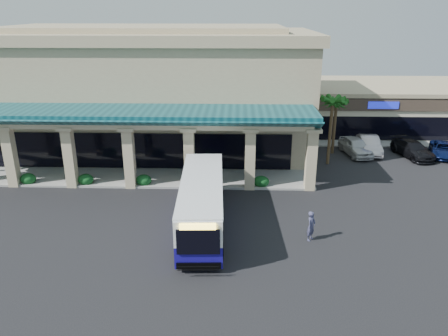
{
  "coord_description": "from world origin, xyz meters",
  "views": [
    {
      "loc": [
        0.52,
        -25.35,
        12.88
      ],
      "look_at": [
        -0.38,
        3.64,
        2.2
      ],
      "focal_mm": 35.0,
      "sensor_mm": 36.0,
      "label": 1
    }
  ],
  "objects_px": {
    "car_silver": "(356,146)",
    "car_gray": "(444,150)",
    "transit_bus": "(202,204)",
    "pedestrian": "(311,226)",
    "car_white": "(369,145)",
    "car_red": "(413,149)"
  },
  "relations": [
    {
      "from": "car_silver",
      "to": "car_red",
      "type": "height_order",
      "value": "car_silver"
    },
    {
      "from": "car_gray",
      "to": "car_silver",
      "type": "bearing_deg",
      "value": -164.31
    },
    {
      "from": "pedestrian",
      "to": "car_silver",
      "type": "height_order",
      "value": "pedestrian"
    },
    {
      "from": "pedestrian",
      "to": "car_silver",
      "type": "distance_m",
      "value": 17.43
    },
    {
      "from": "pedestrian",
      "to": "car_gray",
      "type": "distance_m",
      "value": 21.58
    },
    {
      "from": "car_silver",
      "to": "car_white",
      "type": "distance_m",
      "value": 1.54
    },
    {
      "from": "pedestrian",
      "to": "car_white",
      "type": "bearing_deg",
      "value": 10.3
    },
    {
      "from": "transit_bus",
      "to": "car_white",
      "type": "height_order",
      "value": "transit_bus"
    },
    {
      "from": "car_silver",
      "to": "car_white",
      "type": "xyz_separation_m",
      "value": [
        1.41,
        0.62,
        -0.02
      ]
    },
    {
      "from": "car_silver",
      "to": "transit_bus",
      "type": "bearing_deg",
      "value": -141.56
    },
    {
      "from": "car_silver",
      "to": "car_gray",
      "type": "distance_m",
      "value": 7.99
    },
    {
      "from": "transit_bus",
      "to": "pedestrian",
      "type": "relative_size",
      "value": 6.07
    },
    {
      "from": "car_silver",
      "to": "pedestrian",
      "type": "bearing_deg",
      "value": -122.0
    },
    {
      "from": "car_white",
      "to": "transit_bus",
      "type": "bearing_deg",
      "value": -129.76
    },
    {
      "from": "transit_bus",
      "to": "car_red",
      "type": "bearing_deg",
      "value": 35.39
    },
    {
      "from": "car_red",
      "to": "transit_bus",
      "type": "bearing_deg",
      "value": -156.07
    },
    {
      "from": "car_gray",
      "to": "car_white",
      "type": "bearing_deg",
      "value": -170.03
    },
    {
      "from": "car_red",
      "to": "car_white",
      "type": "bearing_deg",
      "value": 149.05
    },
    {
      "from": "pedestrian",
      "to": "car_gray",
      "type": "xyz_separation_m",
      "value": [
        14.6,
        15.89,
        -0.27
      ]
    },
    {
      "from": "pedestrian",
      "to": "car_white",
      "type": "relative_size",
      "value": 0.38
    },
    {
      "from": "car_white",
      "to": "car_gray",
      "type": "xyz_separation_m",
      "value": [
        6.57,
        -0.86,
        -0.15
      ]
    },
    {
      "from": "car_red",
      "to": "car_gray",
      "type": "relative_size",
      "value": 1.09
    }
  ]
}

